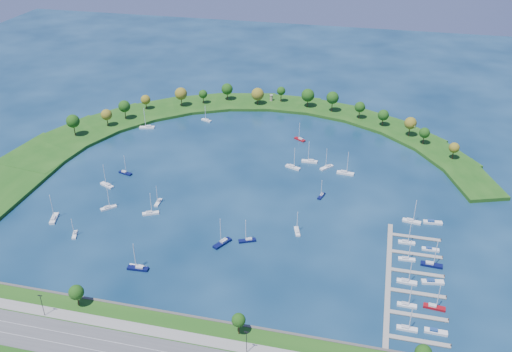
% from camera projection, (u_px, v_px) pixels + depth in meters
% --- Properties ---
extents(ground, '(700.00, 700.00, 0.00)m').
position_uv_depth(ground, '(245.00, 186.00, 298.62)').
color(ground, '#07213D').
rests_on(ground, ground).
extents(breakwater, '(286.74, 247.64, 2.00)m').
position_uv_depth(breakwater, '(193.00, 138.00, 348.60)').
color(breakwater, '#1A4A13').
rests_on(breakwater, ground).
extents(breakwater_trees, '(238.25, 93.81, 14.77)m').
position_uv_depth(breakwater_trees, '(255.00, 104.00, 372.00)').
color(breakwater_trees, '#382314').
rests_on(breakwater_trees, breakwater).
extents(harbor_tower, '(2.60, 2.60, 4.52)m').
position_uv_depth(harbor_tower, '(271.00, 98.00, 399.48)').
color(harbor_tower, gray).
rests_on(harbor_tower, breakwater).
extents(dock_system, '(24.28, 82.00, 1.60)m').
position_uv_depth(dock_system, '(406.00, 281.00, 229.79)').
color(dock_system, gray).
rests_on(dock_system, ground).
extents(moored_boat_0, '(9.05, 5.83, 12.95)m').
position_uv_depth(moored_boat_0, '(107.00, 185.00, 297.72)').
color(moored_boat_0, white).
rests_on(moored_boat_0, ground).
extents(moored_boat_1, '(7.79, 4.66, 11.08)m').
position_uv_depth(moored_boat_1, '(206.00, 120.00, 373.51)').
color(moored_boat_1, white).
rests_on(moored_boat_1, ground).
extents(moored_boat_2, '(9.39, 5.58, 13.35)m').
position_uv_depth(moored_boat_2, '(293.00, 167.00, 315.37)').
color(moored_boat_2, white).
rests_on(moored_boat_2, ground).
extents(moored_boat_3, '(8.30, 5.44, 11.89)m').
position_uv_depth(moored_boat_3, '(247.00, 240.00, 254.12)').
color(moored_boat_3, '#090E3E').
rests_on(moored_boat_3, ground).
extents(moored_boat_4, '(4.29, 7.82, 11.08)m').
position_uv_depth(moored_boat_4, '(297.00, 231.00, 260.35)').
color(moored_boat_4, white).
rests_on(moored_boat_4, ground).
extents(moored_boat_5, '(7.54, 8.31, 12.92)m').
position_uv_depth(moored_boat_5, '(327.00, 167.00, 315.31)').
color(moored_boat_5, white).
rests_on(moored_boat_5, ground).
extents(moored_boat_6, '(3.67, 7.25, 10.27)m').
position_uv_depth(moored_boat_6, '(321.00, 195.00, 288.40)').
color(moored_boat_6, '#090E3E').
rests_on(moored_boat_6, ground).
extents(moored_boat_7, '(2.34, 7.35, 10.69)m').
position_uv_depth(moored_boat_7, '(158.00, 202.00, 282.78)').
color(moored_boat_7, white).
rests_on(moored_boat_7, ground).
extents(moored_boat_8, '(5.27, 9.70, 13.74)m').
position_uv_depth(moored_boat_8, '(54.00, 218.00, 269.71)').
color(moored_boat_8, white).
rests_on(moored_boat_8, ground).
extents(moored_boat_9, '(7.39, 7.34, 11.96)m').
position_uv_depth(moored_boat_9, '(108.00, 207.00, 278.26)').
color(moored_boat_9, white).
rests_on(moored_boat_9, ground).
extents(moored_boat_10, '(8.41, 4.33, 11.91)m').
position_uv_depth(moored_boat_10, '(125.00, 172.00, 309.69)').
color(moored_boat_10, '#090E3E').
rests_on(moored_boat_10, ground).
extents(moored_boat_11, '(9.31, 2.88, 13.58)m').
position_uv_depth(moored_boat_11, '(310.00, 161.00, 321.58)').
color(moored_boat_11, white).
rests_on(moored_boat_11, ground).
extents(moored_boat_12, '(8.46, 5.64, 12.15)m').
position_uv_depth(moored_boat_12, '(150.00, 213.00, 273.94)').
color(moored_boat_12, white).
rests_on(moored_boat_12, ground).
extents(moored_boat_13, '(7.24, 9.92, 14.46)m').
position_uv_depth(moored_boat_13, '(222.00, 242.00, 252.25)').
color(moored_boat_13, '#090E3E').
rests_on(moored_boat_13, ground).
extents(moored_boat_14, '(4.22, 6.87, 9.78)m').
position_uv_depth(moored_boat_14, '(75.00, 234.00, 258.21)').
color(moored_boat_14, white).
rests_on(moored_boat_14, ground).
extents(moored_boat_15, '(9.39, 3.18, 13.58)m').
position_uv_depth(moored_boat_15, '(138.00, 268.00, 236.49)').
color(moored_boat_15, '#090E3E').
rests_on(moored_boat_15, ground).
extents(moored_boat_16, '(8.54, 2.74, 12.41)m').
position_uv_depth(moored_boat_16, '(138.00, 267.00, 237.12)').
color(moored_boat_16, white).
rests_on(moored_boat_16, ground).
extents(moored_boat_17, '(10.22, 5.14, 14.47)m').
position_uv_depth(moored_boat_17, '(147.00, 127.00, 363.11)').
color(moored_boat_17, white).
rests_on(moored_boat_17, ground).
extents(moored_boat_18, '(9.76, 3.45, 14.08)m').
position_uv_depth(moored_boat_18, '(345.00, 173.00, 309.37)').
color(moored_boat_18, white).
rests_on(moored_boat_18, ground).
extents(moored_boat_19, '(7.89, 6.09, 11.65)m').
position_uv_depth(moored_boat_19, '(300.00, 139.00, 347.51)').
color(moored_boat_19, maroon).
rests_on(moored_boat_19, ground).
extents(docked_boat_0, '(7.80, 2.30, 11.42)m').
position_uv_depth(docked_boat_0, '(407.00, 328.00, 205.90)').
color(docked_boat_0, white).
rests_on(docked_boat_0, ground).
extents(docked_boat_1, '(8.54, 2.61, 1.73)m').
position_uv_depth(docked_boat_1, '(436.00, 332.00, 204.63)').
color(docked_boat_1, white).
rests_on(docked_boat_1, ground).
extents(docked_boat_2, '(7.69, 2.26, 11.26)m').
position_uv_depth(docked_boat_2, '(407.00, 304.00, 216.86)').
color(docked_boat_2, white).
rests_on(docked_boat_2, ground).
extents(docked_boat_3, '(8.65, 3.17, 12.44)m').
position_uv_depth(docked_boat_3, '(434.00, 307.00, 215.80)').
color(docked_boat_3, maroon).
rests_on(docked_boat_3, ground).
extents(docked_boat_4, '(8.41, 2.70, 12.22)m').
position_uv_depth(docked_boat_4, '(407.00, 281.00, 228.91)').
color(docked_boat_4, white).
rests_on(docked_boat_4, ground).
extents(docked_boat_5, '(9.51, 4.07, 1.88)m').
position_uv_depth(docked_boat_5, '(432.00, 282.00, 228.93)').
color(docked_boat_5, white).
rests_on(docked_boat_5, ground).
extents(docked_boat_6, '(7.46, 2.45, 10.82)m').
position_uv_depth(docked_boat_6, '(407.00, 258.00, 242.15)').
color(docked_boat_6, white).
rests_on(docked_boat_6, ground).
extents(docked_boat_7, '(9.42, 3.14, 13.65)m').
position_uv_depth(docked_boat_7, '(431.00, 264.00, 238.58)').
color(docked_boat_7, '#090E3E').
rests_on(docked_boat_7, ground).
extents(docked_boat_8, '(7.63, 2.30, 11.15)m').
position_uv_depth(docked_boat_8, '(407.00, 242.00, 252.83)').
color(docked_boat_8, white).
rests_on(docked_boat_8, ground).
extents(docked_boat_9, '(7.67, 2.20, 1.56)m').
position_uv_depth(docked_boat_9, '(430.00, 249.00, 248.51)').
color(docked_boat_9, white).
rests_on(docked_boat_9, ground).
extents(docked_boat_10, '(9.10, 3.76, 12.98)m').
position_uv_depth(docked_boat_10, '(412.00, 221.00, 267.67)').
color(docked_boat_10, white).
rests_on(docked_boat_10, ground).
extents(docked_boat_11, '(9.23, 3.31, 1.84)m').
position_uv_depth(docked_boat_11, '(432.00, 222.00, 267.03)').
color(docked_boat_11, white).
rests_on(docked_boat_11, ground).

